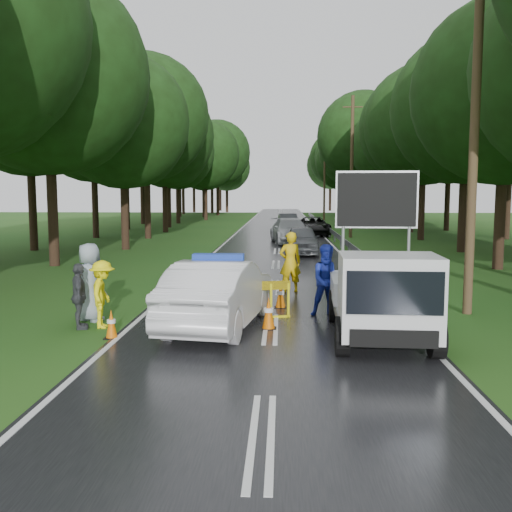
# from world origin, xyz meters

# --- Properties ---
(ground) EXTENTS (160.00, 160.00, 0.00)m
(ground) POSITION_xyz_m (0.00, 0.00, 0.00)
(ground) COLOR #1B4D16
(ground) RESTS_ON ground
(road) EXTENTS (7.00, 140.00, 0.02)m
(road) POSITION_xyz_m (0.00, 30.00, 0.01)
(road) COLOR black
(road) RESTS_ON ground
(guardrail) EXTENTS (0.12, 60.06, 0.70)m
(guardrail) POSITION_xyz_m (3.70, 29.67, 0.55)
(guardrail) COLOR gray
(guardrail) RESTS_ON ground
(utility_pole_near) EXTENTS (1.40, 0.24, 10.00)m
(utility_pole_near) POSITION_xyz_m (5.20, 2.00, 5.06)
(utility_pole_near) COLOR #493A22
(utility_pole_near) RESTS_ON ground
(utility_pole_mid) EXTENTS (1.40, 0.24, 10.00)m
(utility_pole_mid) POSITION_xyz_m (5.20, 28.00, 5.06)
(utility_pole_mid) COLOR #493A22
(utility_pole_mid) RESTS_ON ground
(utility_pole_far) EXTENTS (1.40, 0.24, 10.00)m
(utility_pole_far) POSITION_xyz_m (5.20, 54.00, 5.06)
(utility_pole_far) COLOR #493A22
(utility_pole_far) RESTS_ON ground
(police_sedan) EXTENTS (2.43, 5.09, 1.77)m
(police_sedan) POSITION_xyz_m (-1.24, 0.15, 0.81)
(police_sedan) COLOR silver
(police_sedan) RESTS_ON ground
(work_truck) EXTENTS (2.24, 4.68, 3.67)m
(work_truck) POSITION_xyz_m (2.41, -0.91, 0.99)
(work_truck) COLOR gray
(work_truck) RESTS_ON ground
(barrier) EXTENTS (2.31, 0.55, 0.97)m
(barrier) POSITION_xyz_m (-0.68, 1.00, 0.74)
(barrier) COLOR #D3C90B
(barrier) RESTS_ON ground
(officer) EXTENTS (0.80, 0.61, 1.97)m
(officer) POSITION_xyz_m (0.53, 4.98, 0.98)
(officer) COLOR gold
(officer) RESTS_ON ground
(civilian) EXTENTS (0.99, 0.81, 1.88)m
(civilian) POSITION_xyz_m (1.46, 1.51, 0.94)
(civilian) COLOR #172697
(civilian) RESTS_ON ground
(bystander_left) EXTENTS (0.73, 1.11, 1.62)m
(bystander_left) POSITION_xyz_m (-4.00, 0.00, 0.81)
(bystander_left) COLOR yellow
(bystander_left) RESTS_ON ground
(bystander_mid) EXTENTS (0.68, 0.99, 1.57)m
(bystander_mid) POSITION_xyz_m (-4.51, -0.16, 0.78)
(bystander_mid) COLOR #393B40
(bystander_mid) RESTS_ON ground
(bystander_right) EXTENTS (1.14, 1.03, 1.97)m
(bystander_right) POSITION_xyz_m (-4.54, 0.69, 0.98)
(bystander_right) COLOR #8896A4
(bystander_right) RESTS_ON ground
(queue_car_first) EXTENTS (1.86, 4.44, 1.50)m
(queue_car_first) POSITION_xyz_m (1.31, 16.63, 0.75)
(queue_car_first) COLOR #3A3D41
(queue_car_first) RESTS_ON ground
(queue_car_second) EXTENTS (2.89, 5.61, 1.55)m
(queue_car_second) POSITION_xyz_m (0.80, 23.29, 0.78)
(queue_car_second) COLOR #9EA1A5
(queue_car_second) RESTS_ON ground
(queue_car_third) EXTENTS (2.55, 5.19, 1.42)m
(queue_car_third) POSITION_xyz_m (2.60, 29.78, 0.71)
(queue_car_third) COLOR black
(queue_car_third) RESTS_ON ground
(queue_car_fourth) EXTENTS (1.88, 4.40, 1.41)m
(queue_car_fourth) POSITION_xyz_m (0.80, 36.19, 0.71)
(queue_car_fourth) COLOR #404348
(queue_car_fourth) RESTS_ON ground
(cone_near_left) EXTENTS (0.31, 0.31, 0.65)m
(cone_near_left) POSITION_xyz_m (-3.50, -1.00, 0.31)
(cone_near_left) COLOR black
(cone_near_left) RESTS_ON ground
(cone_center) EXTENTS (0.37, 0.37, 0.78)m
(cone_center) POSITION_xyz_m (-0.05, 0.00, 0.38)
(cone_center) COLOR black
(cone_center) RESTS_ON ground
(cone_far) EXTENTS (0.34, 0.34, 0.73)m
(cone_far) POSITION_xyz_m (0.23, 2.50, 0.35)
(cone_far) COLOR black
(cone_far) RESTS_ON ground
(cone_left_mid) EXTENTS (0.35, 0.35, 0.74)m
(cone_left_mid) POSITION_xyz_m (-2.89, 1.59, 0.36)
(cone_left_mid) COLOR black
(cone_left_mid) RESTS_ON ground
(cone_right) EXTENTS (0.32, 0.32, 0.67)m
(cone_right) POSITION_xyz_m (2.40, 1.63, 0.33)
(cone_right) COLOR black
(cone_right) RESTS_ON ground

